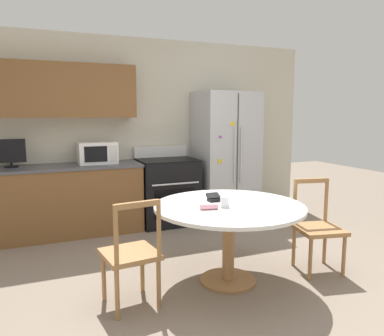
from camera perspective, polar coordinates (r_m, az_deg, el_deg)
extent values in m
plane|color=gray|center=(3.40, 5.57, -18.90)|extent=(14.00, 14.00, 0.00)
cube|color=beige|center=(5.51, -7.40, 5.62)|extent=(5.20, 0.10, 2.60)
cube|color=brown|center=(5.10, -20.16, 11.05)|extent=(2.01, 0.34, 0.68)
cube|color=brown|center=(5.08, -19.29, -4.90)|extent=(2.01, 0.62, 0.86)
cube|color=#4C4C51|center=(5.00, -19.54, 0.13)|extent=(2.03, 0.64, 0.03)
cube|color=#B2B5BA|center=(5.55, 5.11, 1.85)|extent=(0.84, 0.71, 1.86)
cube|color=#333333|center=(5.24, 6.93, 1.44)|extent=(0.01, 0.01, 1.79)
cylinder|color=silver|center=(5.20, 6.53, 1.90)|extent=(0.02, 0.02, 0.78)
cylinder|color=silver|center=(5.25, 7.49, 1.95)|extent=(0.02, 0.02, 0.78)
cube|color=purple|center=(5.08, 4.32, 4.75)|extent=(0.04, 0.01, 0.03)
cube|color=yellow|center=(5.16, 6.19, 6.74)|extent=(0.07, 0.02, 0.05)
cube|color=yellow|center=(5.11, 4.27, 1.05)|extent=(0.07, 0.01, 0.05)
cube|color=black|center=(5.31, -3.76, -3.68)|extent=(0.80, 0.64, 0.90)
cube|color=black|center=(5.03, -2.55, -5.40)|extent=(0.57, 0.01, 0.40)
cylinder|color=silver|center=(4.95, -2.47, -2.43)|extent=(0.65, 0.02, 0.02)
cube|color=black|center=(5.23, -3.81, 1.25)|extent=(0.80, 0.64, 0.02)
cube|color=white|center=(5.50, -4.79, 2.52)|extent=(0.80, 0.06, 0.16)
cube|color=white|center=(5.08, -14.25, 2.29)|extent=(0.49, 0.37, 0.28)
cube|color=black|center=(4.89, -14.43, 2.05)|extent=(0.28, 0.01, 0.20)
cube|color=silver|center=(4.92, -11.89, 2.18)|extent=(0.10, 0.01, 0.20)
cylinder|color=black|center=(5.07, -25.81, 0.20)|extent=(0.16, 0.16, 0.02)
cylinder|color=black|center=(5.06, -25.83, 0.53)|extent=(0.03, 0.03, 0.04)
cube|color=black|center=(5.05, -25.95, 2.37)|extent=(0.35, 0.05, 0.29)
cylinder|color=white|center=(3.42, 5.66, -5.86)|extent=(1.37, 1.37, 0.03)
cylinder|color=#9E7042|center=(3.53, 5.58, -11.44)|extent=(0.11, 0.11, 0.68)
cylinder|color=#9E7042|center=(3.66, 5.49, -16.62)|extent=(0.52, 0.52, 0.03)
cube|color=#9E7042|center=(3.14, -9.43, -12.80)|extent=(0.47, 0.47, 0.04)
cylinder|color=#9E7042|center=(3.33, -13.30, -15.85)|extent=(0.04, 0.04, 0.41)
cylinder|color=#9E7042|center=(3.43, -7.58, -14.94)|extent=(0.04, 0.04, 0.41)
cylinder|color=#9E7042|center=(3.03, -11.35, -18.33)|extent=(0.04, 0.04, 0.41)
cylinder|color=#9E7042|center=(3.14, -5.09, -17.18)|extent=(0.04, 0.04, 0.41)
cylinder|color=#9E7042|center=(2.83, -11.52, -9.94)|extent=(0.04, 0.04, 0.45)
cylinder|color=#9E7042|center=(2.95, -5.08, -9.05)|extent=(0.04, 0.04, 0.45)
cube|color=#9E7042|center=(2.83, -8.31, -5.54)|extent=(0.35, 0.08, 0.04)
cube|color=#9E7042|center=(3.91, 18.79, -8.84)|extent=(0.50, 0.50, 0.04)
cylinder|color=#9E7042|center=(3.93, 22.12, -12.40)|extent=(0.04, 0.04, 0.41)
cylinder|color=#9E7042|center=(3.76, 17.58, -13.11)|extent=(0.04, 0.04, 0.41)
cylinder|color=#9E7042|center=(4.20, 19.57, -10.90)|extent=(0.04, 0.04, 0.41)
cylinder|color=#9E7042|center=(4.05, 15.25, -11.45)|extent=(0.04, 0.04, 0.41)
cylinder|color=#9E7042|center=(4.09, 19.77, -4.58)|extent=(0.04, 0.04, 0.45)
cylinder|color=#9E7042|center=(3.93, 15.41, -4.91)|extent=(0.04, 0.04, 0.45)
cube|color=#9E7042|center=(3.97, 17.76, -1.86)|extent=(0.34, 0.11, 0.04)
cylinder|color=silver|center=(3.32, 5.02, -5.18)|extent=(0.08, 0.08, 0.09)
cylinder|color=red|center=(3.33, 5.01, -5.53)|extent=(0.07, 0.07, 0.05)
cylinder|color=pink|center=(3.23, 2.60, -5.90)|extent=(0.16, 0.09, 0.05)
cube|color=black|center=(3.54, 3.45, -4.85)|extent=(0.12, 0.10, 0.03)
cube|color=black|center=(3.56, 3.27, -4.33)|extent=(0.12, 0.10, 0.06)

